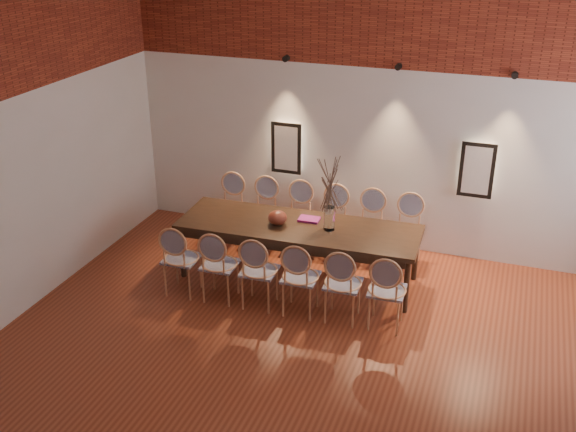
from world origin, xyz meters
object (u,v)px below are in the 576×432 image
(chair_near_f, at_px, (387,290))
(chair_far_f, at_px, (407,233))
(dining_table, at_px, (298,252))
(bowl, at_px, (278,218))
(book, at_px, (309,219))
(chair_far_d, at_px, (332,223))
(chair_far_e, at_px, (369,228))
(chair_far_b, at_px, (262,214))
(chair_near_a, at_px, (182,258))
(chair_near_e, at_px, (343,283))
(chair_far_a, at_px, (229,209))
(chair_far_c, at_px, (297,218))
(vase, at_px, (329,218))
(chair_near_b, at_px, (220,264))
(chair_near_d, at_px, (301,277))
(chair_near_c, at_px, (260,270))

(chair_near_f, height_order, chair_far_f, same)
(dining_table, height_order, bowl, bowl)
(book, bearing_deg, chair_far_d, 76.31)
(chair_far_e, height_order, chair_far_f, same)
(chair_near_f, distance_m, chair_far_b, 2.54)
(chair_far_e, bearing_deg, chair_near_f, 108.22)
(chair_near_a, distance_m, chair_near_e, 2.02)
(chair_far_a, bearing_deg, chair_near_f, 148.72)
(chair_far_c, height_order, chair_far_f, same)
(chair_far_f, bearing_deg, book, 26.63)
(chair_far_c, xyz_separation_m, chair_far_e, (1.01, 0.04, 0.00))
(chair_far_e, height_order, vase, vase)
(chair_near_e, xyz_separation_m, chair_far_d, (-0.56, 1.51, 0.00))
(chair_near_b, bearing_deg, chair_far_b, 90.00)
(chair_near_b, xyz_separation_m, book, (0.81, 0.97, 0.30))
(chair_far_e, bearing_deg, chair_near_a, 37.21)
(chair_near_b, distance_m, chair_near_d, 1.01)
(vase, relative_size, book, 1.15)
(chair_near_e, relative_size, chair_far_d, 1.00)
(chair_near_a, relative_size, vase, 3.13)
(book, bearing_deg, vase, -27.74)
(chair_near_d, relative_size, chair_far_a, 1.00)
(chair_near_d, relative_size, book, 3.62)
(chair_near_d, distance_m, bowl, 0.96)
(chair_near_b, relative_size, chair_far_b, 1.00)
(chair_near_d, xyz_separation_m, vase, (0.11, 0.77, 0.43))
(chair_near_c, bearing_deg, chair_far_c, 90.00)
(chair_far_f, bearing_deg, chair_far_a, -0.00)
(chair_far_a, relative_size, chair_far_f, 1.00)
(chair_near_a, xyz_separation_m, chair_near_f, (2.52, 0.10, 0.00))
(chair_near_f, xyz_separation_m, chair_far_d, (-1.07, 1.49, 0.00))
(chair_near_f, relative_size, book, 3.62)
(chair_near_b, bearing_deg, chair_far_f, 37.21)
(chair_far_d, bearing_deg, chair_near_a, 45.36)
(dining_table, distance_m, chair_far_b, 1.08)
(chair_near_b, xyz_separation_m, chair_far_d, (0.95, 1.57, 0.00))
(chair_far_d, relative_size, vase, 3.13)
(vase, bearing_deg, chair_near_f, -39.18)
(dining_table, xyz_separation_m, chair_near_f, (1.29, -0.72, 0.09))
(chair_far_c, bearing_deg, chair_far_a, -0.00)
(chair_near_a, height_order, bowl, chair_near_a)
(chair_far_d, height_order, vase, vase)
(dining_table, relative_size, bowl, 12.62)
(chair_near_b, height_order, bowl, chair_near_b)
(chair_near_b, bearing_deg, chair_near_d, -0.00)
(chair_far_e, xyz_separation_m, bowl, (-0.99, -0.86, 0.37))
(chair_near_c, relative_size, chair_far_d, 1.00)
(chair_near_a, distance_m, chair_far_e, 2.54)
(vase, bearing_deg, bowl, -173.45)
(chair_near_c, height_order, chair_far_c, same)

